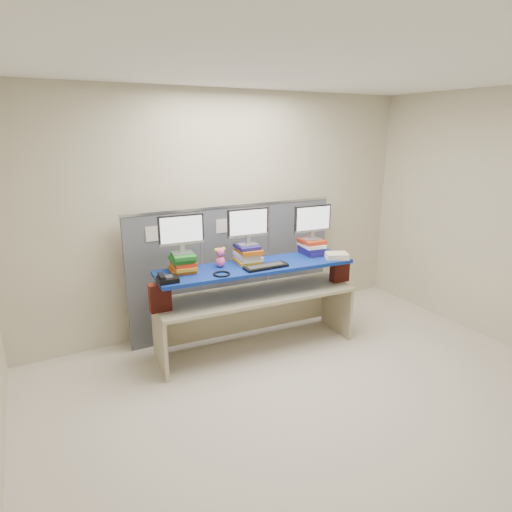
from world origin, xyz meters
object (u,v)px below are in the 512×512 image
monitor_center (248,224)px  monitor_right (313,220)px  monitor_left (181,232)px  blue_board (256,267)px  desk_phone (167,279)px  keyboard (266,267)px  desk (256,304)px

monitor_center → monitor_right: monitor_center is taller
monitor_left → blue_board: bearing=-8.9°
blue_board → desk_phone: size_ratio=10.59×
blue_board → monitor_right: monitor_right is taller
blue_board → monitor_right: size_ratio=4.63×
blue_board → keyboard: size_ratio=4.49×
keyboard → monitor_right: bearing=15.8°
desk → keyboard: bearing=-67.6°
monitor_center → desk_phone: (-0.96, -0.18, -0.39)m
monitor_left → monitor_right: (1.50, -0.11, -0.01)m
desk → monitor_right: 1.14m
desk_phone → monitor_right: bearing=7.7°
blue_board → desk_phone: (-0.99, -0.06, 0.05)m
monitor_right → keyboard: size_ratio=0.97×
monitor_center → desk: bearing=-71.7°
blue_board → desk_phone: bearing=-172.2°
monitor_left → monitor_right: 1.51m
monitor_center → monitor_left: bearing=180.0°
keyboard → desk_phone: (-1.03, 0.07, 0.02)m
desk → monitor_center: 0.88m
monitor_left → desk_phone: (-0.24, -0.23, -0.38)m
monitor_right → desk_phone: 1.79m
monitor_left → desk_phone: 0.51m
monitor_center → keyboard: (0.07, -0.25, -0.41)m
monitor_center → keyboard: bearing=-69.5°
monitor_center → monitor_right: 0.79m
keyboard → desk_phone: bearing=176.5°
monitor_left → monitor_center: size_ratio=1.00×
blue_board → monitor_center: bearing=108.3°
desk → monitor_center: size_ratio=4.82×
desk → desk_phone: bearing=-172.2°
desk → monitor_right: (0.76, 0.06, 0.85)m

